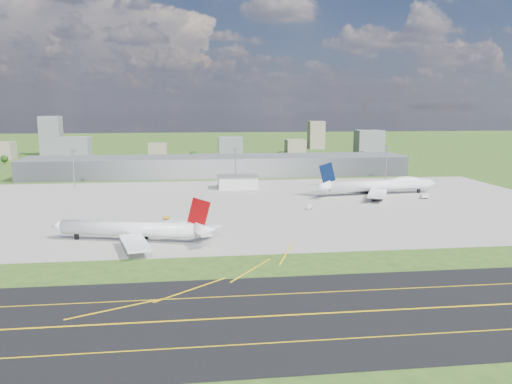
{
  "coord_description": "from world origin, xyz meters",
  "views": [
    {
      "loc": [
        -18.1,
        -232.11,
        54.24
      ],
      "look_at": [
        14.06,
        30.59,
        9.0
      ],
      "focal_mm": 35.0,
      "sensor_mm": 36.0,
      "label": 1
    }
  ],
  "objects": [
    {
      "name": "airliner_red_twin",
      "position": [
        -43.32,
        -30.78,
        5.08
      ],
      "size": [
        68.44,
        52.36,
        19.06
      ],
      "rotation": [
        0.0,
        0.0,
        2.88
      ],
      "color": "white",
      "rests_on": "ground"
    },
    {
      "name": "bldg_e",
      "position": [
        180.0,
        320.0,
        14.0
      ],
      "size": [
        30.0,
        22.0,
        28.0
      ],
      "primitive_type": "cube",
      "color": "slate",
      "rests_on": "ground"
    },
    {
      "name": "apron",
      "position": [
        10.0,
        40.0,
        0.04
      ],
      "size": [
        360.0,
        190.0,
        0.08
      ],
      "primitive_type": "cube",
      "color": "gray",
      "rests_on": "ground"
    },
    {
      "name": "ground",
      "position": [
        0.0,
        150.0,
        0.0
      ],
      "size": [
        1400.0,
        1400.0,
        0.0
      ],
      "primitive_type": "plane",
      "color": "#2F4917",
      "rests_on": "ground"
    },
    {
      "name": "tree_far_w",
      "position": [
        -200.0,
        270.0,
        5.18
      ],
      "size": [
        7.2,
        7.2,
        8.8
      ],
      "color": "#382314",
      "rests_on": "ground"
    },
    {
      "name": "tree_c",
      "position": [
        -20.0,
        280.0,
        5.84
      ],
      "size": [
        8.1,
        8.1,
        9.9
      ],
      "color": "#382314",
      "rests_on": "ground"
    },
    {
      "name": "tug_yellow",
      "position": [
        -32.58,
        7.87,
        0.84
      ],
      "size": [
        3.4,
        2.41,
        1.59
      ],
      "rotation": [
        0.0,
        0.0,
        0.22
      ],
      "color": "#C98E0B",
      "rests_on": "ground"
    },
    {
      "name": "mast_center",
      "position": [
        10.0,
        115.0,
        17.71
      ],
      "size": [
        3.5,
        2.0,
        25.9
      ],
      "color": "gray",
      "rests_on": "ground"
    },
    {
      "name": "mast_west",
      "position": [
        -100.0,
        115.0,
        17.71
      ],
      "size": [
        3.5,
        2.0,
        25.9
      ],
      "color": "gray",
      "rests_on": "ground"
    },
    {
      "name": "ops_building",
      "position": [
        10.0,
        100.0,
        4.0
      ],
      "size": [
        26.0,
        16.0,
        8.0
      ],
      "primitive_type": "cube",
      "color": "silver",
      "rests_on": "ground"
    },
    {
      "name": "bldg_cw",
      "position": [
        -60.0,
        340.0,
        7.0
      ],
      "size": [
        20.0,
        18.0,
        14.0
      ],
      "primitive_type": "cube",
      "color": "gray",
      "rests_on": "ground"
    },
    {
      "name": "bldg_tall_e",
      "position": [
        140.0,
        410.0,
        18.0
      ],
      "size": [
        20.0,
        18.0,
        36.0
      ],
      "primitive_type": "cube",
      "color": "gray",
      "rests_on": "ground"
    },
    {
      "name": "tree_far_e",
      "position": [
        160.0,
        285.0,
        4.53
      ],
      "size": [
        6.3,
        6.3,
        7.7
      ],
      "color": "#382314",
      "rests_on": "ground"
    },
    {
      "name": "tree_w",
      "position": [
        -110.0,
        265.0,
        4.86
      ],
      "size": [
        6.75,
        6.75,
        8.25
      ],
      "color": "#382314",
      "rests_on": "ground"
    },
    {
      "name": "bldg_c",
      "position": [
        20.0,
        310.0,
        11.0
      ],
      "size": [
        26.0,
        20.0,
        22.0
      ],
      "primitive_type": "cube",
      "color": "slate",
      "rests_on": "ground"
    },
    {
      "name": "van_white_far",
      "position": [
        117.5,
        46.93,
        1.32
      ],
      "size": [
        5.48,
        3.38,
        2.62
      ],
      "rotation": [
        0.0,
        0.0,
        0.21
      ],
      "color": "silver",
      "rests_on": "ground"
    },
    {
      "name": "bldg_ce",
      "position": [
        100.0,
        350.0,
        8.0
      ],
      "size": [
        22.0,
        24.0,
        16.0
      ],
      "primitive_type": "cube",
      "color": "gray",
      "rests_on": "ground"
    },
    {
      "name": "terminal",
      "position": [
        0.0,
        165.0,
        7.5
      ],
      "size": [
        300.0,
        42.0,
        15.0
      ],
      "primitive_type": "cube",
      "color": "gray",
      "rests_on": "ground"
    },
    {
      "name": "tree_e",
      "position": [
        70.0,
        275.0,
        5.51
      ],
      "size": [
        7.65,
        7.65,
        9.35
      ],
      "color": "#382314",
      "rests_on": "ground"
    },
    {
      "name": "bldg_tall_w",
      "position": [
        -180.0,
        360.0,
        22.0
      ],
      "size": [
        22.0,
        20.0,
        44.0
      ],
      "primitive_type": "cube",
      "color": "slate",
      "rests_on": "ground"
    },
    {
      "name": "taxiway",
      "position": [
        0.0,
        -110.0,
        0.03
      ],
      "size": [
        1400.0,
        60.0,
        0.06
      ],
      "primitive_type": "cube",
      "color": "black",
      "rests_on": "ground"
    },
    {
      "name": "bldg_w",
      "position": [
        -140.0,
        300.0,
        12.0
      ],
      "size": [
        28.0,
        22.0,
        24.0
      ],
      "primitive_type": "cube",
      "color": "slate",
      "rests_on": "ground"
    },
    {
      "name": "bldg_far_w",
      "position": [
        -220.0,
        320.0,
        9.0
      ],
      "size": [
        24.0,
        20.0,
        18.0
      ],
      "primitive_type": "cube",
      "color": "gray",
      "rests_on": "ground"
    },
    {
      "name": "airliner_blue_quad",
      "position": [
        96.17,
        63.55,
        5.9
      ],
      "size": [
        81.34,
        63.47,
        21.23
      ],
      "rotation": [
        0.0,
        0.0,
        0.1
      ],
      "color": "white",
      "rests_on": "ground"
    },
    {
      "name": "van_white_near",
      "position": [
        42.17,
        24.31,
        1.18
      ],
      "size": [
        3.6,
        4.88,
        2.32
      ],
      "rotation": [
        0.0,
        0.0,
        1.16
      ],
      "color": "white",
      "rests_on": "ground"
    },
    {
      "name": "mast_east",
      "position": [
        120.0,
        115.0,
        17.71
      ],
      "size": [
        3.5,
        2.0,
        25.9
      ],
      "color": "gray",
      "rests_on": "ground"
    }
  ]
}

